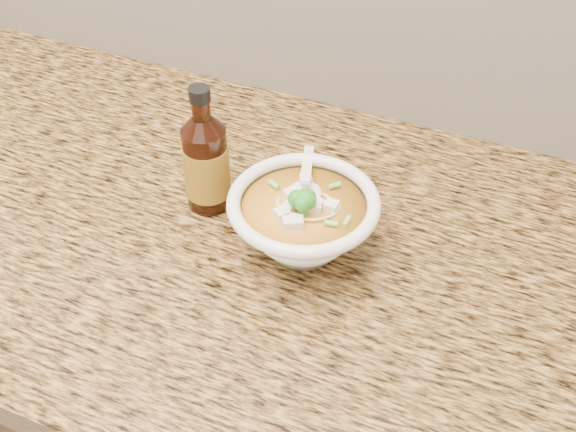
% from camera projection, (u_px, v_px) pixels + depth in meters
% --- Properties ---
extents(cabinet, '(4.00, 0.65, 0.86)m').
position_uv_depth(cabinet, '(128.00, 375.00, 1.32)').
color(cabinet, '#372110').
rests_on(cabinet, ground).
extents(counter_slab, '(4.00, 0.68, 0.04)m').
position_uv_depth(counter_slab, '(80.00, 187.00, 1.02)').
color(counter_slab, olive).
rests_on(counter_slab, cabinet).
extents(soup_bowl, '(0.18, 0.20, 0.10)m').
position_uv_depth(soup_bowl, '(303.00, 223.00, 0.87)').
color(soup_bowl, white).
rests_on(soup_bowl, counter_slab).
extents(hot_sauce_bottle, '(0.07, 0.07, 0.18)m').
position_uv_depth(hot_sauce_bottle, '(206.00, 163.00, 0.92)').
color(hot_sauce_bottle, '#341207').
rests_on(hot_sauce_bottle, counter_slab).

